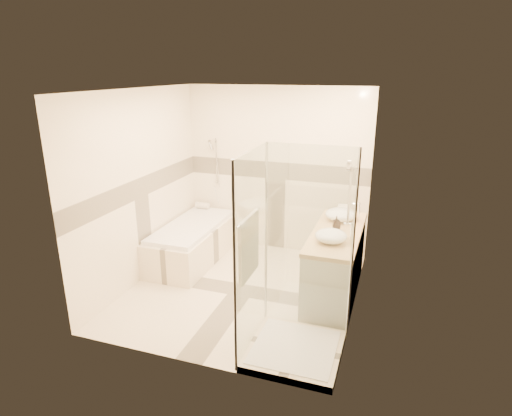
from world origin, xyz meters
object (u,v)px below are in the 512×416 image
(amenity_bottle_a, at_px, (336,223))
(amenity_bottle_b, at_px, (337,224))
(vanity, at_px, (335,263))
(vessel_sink_far, at_px, (331,236))
(vessel_sink_near, at_px, (341,214))
(shower_enclosure, at_px, (286,304))
(bathtub, at_px, (193,240))

(amenity_bottle_a, relative_size, amenity_bottle_b, 1.32)
(amenity_bottle_a, bearing_deg, amenity_bottle_b, 90.00)
(amenity_bottle_b, bearing_deg, amenity_bottle_a, -90.00)
(vanity, relative_size, vessel_sink_far, 4.45)
(vessel_sink_near, distance_m, amenity_bottle_b, 0.34)
(shower_enclosure, relative_size, vessel_sink_near, 5.14)
(amenity_bottle_b, bearing_deg, vessel_sink_near, 90.00)
(bathtub, relative_size, vanity, 1.05)
(bathtub, height_order, vessel_sink_near, vessel_sink_near)
(shower_enclosure, xyz_separation_m, vessel_sink_near, (0.27, 1.67, 0.42))
(vanity, bearing_deg, amenity_bottle_b, 109.96)
(shower_enclosure, relative_size, vessel_sink_far, 5.61)
(bathtub, bearing_deg, vanity, -9.25)
(bathtub, distance_m, vessel_sink_far, 2.33)
(shower_enclosure, bearing_deg, vanity, 77.03)
(vessel_sink_near, bearing_deg, amenity_bottle_a, -90.00)
(vanity, relative_size, shower_enclosure, 0.79)
(vanity, xyz_separation_m, vessel_sink_far, (-0.02, -0.37, 0.50))
(vessel_sink_far, relative_size, amenity_bottle_b, 2.68)
(bathtub, bearing_deg, amenity_bottle_a, -8.78)
(bathtub, height_order, vanity, vanity)
(vessel_sink_near, bearing_deg, vessel_sink_far, -90.00)
(bathtub, bearing_deg, amenity_bottle_b, -7.89)
(shower_enclosure, bearing_deg, vessel_sink_far, 73.16)
(vanity, xyz_separation_m, amenity_bottle_b, (-0.02, 0.05, 0.49))
(shower_enclosure, relative_size, amenity_bottle_a, 11.34)
(vessel_sink_far, distance_m, amenity_bottle_b, 0.42)
(vessel_sink_near, bearing_deg, amenity_bottle_b, -90.00)
(bathtub, height_order, shower_enclosure, shower_enclosure)
(bathtub, distance_m, vanity, 2.18)
(amenity_bottle_a, bearing_deg, shower_enclosure, -101.92)
(vessel_sink_far, bearing_deg, vanity, 86.90)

